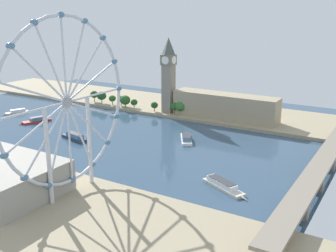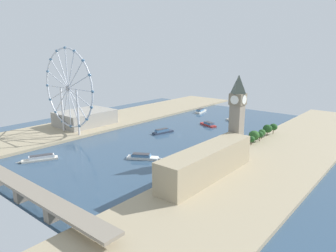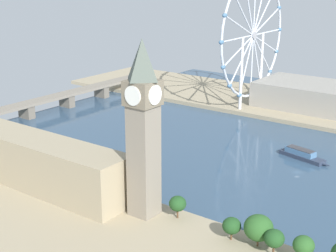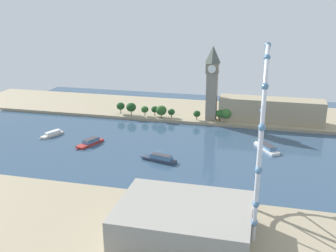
{
  "view_description": "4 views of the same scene",
  "coord_description": "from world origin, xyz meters",
  "px_view_note": "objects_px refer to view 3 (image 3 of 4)",
  "views": [
    {
      "loc": [
        258.34,
        242.35,
        105.43
      ],
      "look_at": [
        -24.87,
        71.47,
        10.06
      ],
      "focal_mm": 43.22,
      "sensor_mm": 36.0,
      "label": 1
    },
    {
      "loc": [
        -221.62,
        288.91,
        101.36
      ],
      "look_at": [
        16.22,
        2.47,
        9.22
      ],
      "focal_mm": 33.25,
      "sensor_mm": 36.0,
      "label": 2
    },
    {
      "loc": [
        -247.83,
        -97.36,
        106.15
      ],
      "look_at": [
        6.85,
        92.21,
        7.38
      ],
      "focal_mm": 54.95,
      "sensor_mm": 36.0,
      "label": 3
    },
    {
      "loc": [
        303.96,
        82.22,
        125.78
      ],
      "look_at": [
        -13.9,
        4.74,
        18.3
      ],
      "focal_mm": 42.39,
      "sensor_mm": 36.0,
      "label": 4
    }
  ],
  "objects_px": {
    "clock_tower": "(143,127)",
    "ferris_wheel": "(253,36)",
    "tour_boat_0": "(302,155)",
    "tour_boat_2": "(141,148)",
    "parliament_block": "(39,162)",
    "river_bridge": "(47,101)",
    "tour_boat_1": "(135,106)",
    "riverside_hall": "(306,94)"
  },
  "relations": [
    {
      "from": "riverside_hall",
      "to": "river_bridge",
      "type": "relative_size",
      "value": 0.31
    },
    {
      "from": "river_bridge",
      "to": "clock_tower",
      "type": "bearing_deg",
      "value": -118.3
    },
    {
      "from": "river_bridge",
      "to": "tour_boat_0",
      "type": "xyz_separation_m",
      "value": [
        21.21,
        -194.93,
        -6.13
      ]
    },
    {
      "from": "clock_tower",
      "to": "tour_boat_2",
      "type": "xyz_separation_m",
      "value": [
        66.64,
        57.39,
        -40.57
      ]
    },
    {
      "from": "parliament_block",
      "to": "tour_boat_2",
      "type": "bearing_deg",
      "value": -2.11
    },
    {
      "from": "tour_boat_0",
      "to": "tour_boat_2",
      "type": "bearing_deg",
      "value": -137.66
    },
    {
      "from": "tour_boat_0",
      "to": "tour_boat_2",
      "type": "height_order",
      "value": "tour_boat_0"
    },
    {
      "from": "riverside_hall",
      "to": "tour_boat_1",
      "type": "distance_m",
      "value": 132.24
    },
    {
      "from": "river_bridge",
      "to": "ferris_wheel",
      "type": "bearing_deg",
      "value": -49.24
    },
    {
      "from": "tour_boat_0",
      "to": "tour_boat_1",
      "type": "distance_m",
      "value": 149.37
    },
    {
      "from": "riverside_hall",
      "to": "river_bridge",
      "type": "distance_m",
      "value": 197.85
    },
    {
      "from": "river_bridge",
      "to": "tour_boat_1",
      "type": "xyz_separation_m",
      "value": [
        46.23,
        -47.67,
        -6.3
      ]
    },
    {
      "from": "river_bridge",
      "to": "tour_boat_2",
      "type": "xyz_separation_m",
      "value": [
        -24.55,
        -111.95,
        -6.41
      ]
    },
    {
      "from": "clock_tower",
      "to": "parliament_block",
      "type": "xyz_separation_m",
      "value": [
        -7.13,
        60.11,
        -27.59
      ]
    },
    {
      "from": "parliament_block",
      "to": "riverside_hall",
      "type": "distance_m",
      "value": 226.46
    },
    {
      "from": "tour_boat_1",
      "to": "riverside_hall",
      "type": "bearing_deg",
      "value": -118.45
    },
    {
      "from": "riverside_hall",
      "to": "tour_boat_2",
      "type": "bearing_deg",
      "value": 163.98
    },
    {
      "from": "riverside_hall",
      "to": "tour_boat_2",
      "type": "relative_size",
      "value": 2.18
    },
    {
      "from": "ferris_wheel",
      "to": "river_bridge",
      "type": "height_order",
      "value": "ferris_wheel"
    },
    {
      "from": "parliament_block",
      "to": "tour_boat_2",
      "type": "distance_m",
      "value": 74.95
    },
    {
      "from": "tour_boat_2",
      "to": "ferris_wheel",
      "type": "bearing_deg",
      "value": 145.56
    },
    {
      "from": "clock_tower",
      "to": "riverside_hall",
      "type": "relative_size",
      "value": 1.09
    },
    {
      "from": "tour_boat_1",
      "to": "clock_tower",
      "type": "bearing_deg",
      "value": 157.17
    },
    {
      "from": "clock_tower",
      "to": "tour_boat_0",
      "type": "distance_m",
      "value": 122.11
    },
    {
      "from": "clock_tower",
      "to": "river_bridge",
      "type": "height_order",
      "value": "clock_tower"
    },
    {
      "from": "parliament_block",
      "to": "ferris_wheel",
      "type": "relative_size",
      "value": 1.03
    },
    {
      "from": "tour_boat_2",
      "to": "tour_boat_0",
      "type": "bearing_deg",
      "value": 87.27
    },
    {
      "from": "clock_tower",
      "to": "tour_boat_1",
      "type": "bearing_deg",
      "value": 41.52
    },
    {
      "from": "river_bridge",
      "to": "tour_boat_2",
      "type": "distance_m",
      "value": 114.79
    },
    {
      "from": "parliament_block",
      "to": "river_bridge",
      "type": "bearing_deg",
      "value": 48.01
    },
    {
      "from": "clock_tower",
      "to": "ferris_wheel",
      "type": "relative_size",
      "value": 0.75
    },
    {
      "from": "clock_tower",
      "to": "tour_boat_2",
      "type": "relative_size",
      "value": 2.37
    },
    {
      "from": "clock_tower",
      "to": "tour_boat_1",
      "type": "height_order",
      "value": "clock_tower"
    },
    {
      "from": "ferris_wheel",
      "to": "river_bridge",
      "type": "xyz_separation_m",
      "value": [
        -101.9,
        118.21,
        -47.41
      ]
    },
    {
      "from": "clock_tower",
      "to": "riverside_hall",
      "type": "distance_m",
      "value": 217.4
    },
    {
      "from": "parliament_block",
      "to": "ferris_wheel",
      "type": "xyz_separation_m",
      "value": [
        200.22,
        -8.97,
        40.83
      ]
    },
    {
      "from": "river_bridge",
      "to": "tour_boat_2",
      "type": "bearing_deg",
      "value": -102.37
    },
    {
      "from": "riverside_hall",
      "to": "tour_boat_1",
      "type": "relative_size",
      "value": 1.96
    },
    {
      "from": "riverside_hall",
      "to": "tour_boat_1",
      "type": "height_order",
      "value": "riverside_hall"
    },
    {
      "from": "ferris_wheel",
      "to": "river_bridge",
      "type": "relative_size",
      "value": 0.44
    },
    {
      "from": "river_bridge",
      "to": "tour_boat_2",
      "type": "relative_size",
      "value": 7.13
    },
    {
      "from": "riverside_hall",
      "to": "tour_boat_0",
      "type": "height_order",
      "value": "riverside_hall"
    }
  ]
}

